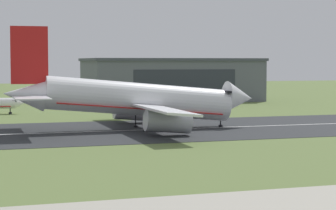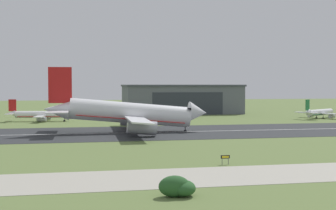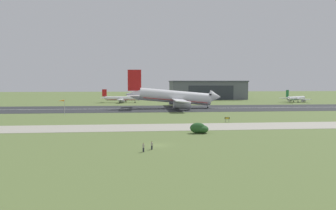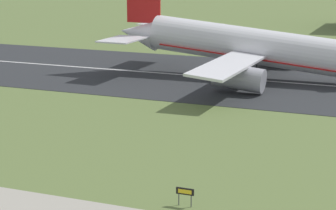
{
  "view_description": "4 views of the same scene",
  "coord_description": "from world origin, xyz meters",
  "views": [
    {
      "loc": [
        -18.26,
        -24.28,
        12.87
      ],
      "look_at": [
        10.98,
        65.47,
        6.77
      ],
      "focal_mm": 70.0,
      "sensor_mm": 36.0,
      "label": 1
    },
    {
      "loc": [
        -0.92,
        -42.93,
        14.44
      ],
      "look_at": [
        20.28,
        63.74,
        9.66
      ],
      "focal_mm": 50.0,
      "sensor_mm": 36.0,
      "label": 2
    },
    {
      "loc": [
        -4.57,
        -68.33,
        13.34
      ],
      "look_at": [
        7.21,
        51.74,
        4.87
      ],
      "focal_mm": 35.0,
      "sensor_mm": 36.0,
      "label": 3
    },
    {
      "loc": [
        44.62,
        -14.08,
        22.33
      ],
      "look_at": [
        19.88,
        47.19,
        6.56
      ],
      "focal_mm": 70.0,
      "sensor_mm": 36.0,
      "label": 4
    }
  ],
  "objects": [
    {
      "name": "runway_centreline",
      "position": [
        0.0,
        95.5,
        0.07
      ],
      "size": [
        403.76,
        0.7,
        0.01
      ],
      "primitive_type": "cube",
      "color": "silver",
      "rests_on": "runway_strip"
    },
    {
      "name": "airplane_parked_west",
      "position": [
        100.92,
        138.8,
        2.5
      ],
      "size": [
        23.59,
        20.12,
        8.28
      ],
      "color": "white",
      "rests_on": "ground_plane"
    },
    {
      "name": "ground_plane",
      "position": [
        0.0,
        47.75,
        0.0
      ],
      "size": [
        688.62,
        688.62,
        0.0
      ],
      "primitive_type": "plane",
      "color": "olive"
    },
    {
      "name": "runway_strip",
      "position": [
        0.0,
        95.5,
        0.03
      ],
      "size": [
        448.62,
        41.71,
        0.06
      ],
      "primitive_type": "cube",
      "color": "#2B2D30",
      "rests_on": "ground_plane"
    },
    {
      "name": "taxiway_road",
      "position": [
        0.0,
        27.31,
        0.03
      ],
      "size": [
        336.46,
        15.24,
        0.05
      ],
      "primitive_type": "cube",
      "color": "#A8A393",
      "rests_on": "ground_plane"
    },
    {
      "name": "runway_sign",
      "position": [
        25.55,
        37.2,
        1.27
      ],
      "size": [
        1.68,
        0.13,
        1.7
      ],
      "color": "#4C4C51",
      "rests_on": "ground_plane"
    },
    {
      "name": "hangar_building",
      "position": [
        51.26,
        185.29,
        7.19
      ],
      "size": [
        57.9,
        29.27,
        14.35
      ],
      "color": "slate",
      "rests_on": "ground_plane"
    },
    {
      "name": "airplane_parked_centre",
      "position": [
        -14.26,
        145.33,
        2.63
      ],
      "size": [
        25.96,
        18.97,
        8.66
      ],
      "color": "white",
      "rests_on": "ground_plane"
    },
    {
      "name": "airplane_landing",
      "position": [
        14.95,
        96.94,
        5.65
      ],
      "size": [
        49.71,
        52.4,
        19.55
      ],
      "color": "white",
      "rests_on": "ground_plane"
    },
    {
      "name": "shrub_clump",
      "position": [
        12.02,
        15.38,
        1.22
      ],
      "size": [
        4.9,
        3.7,
        2.74
      ],
      "color": "#285628",
      "rests_on": "ground_plane"
    }
  ]
}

